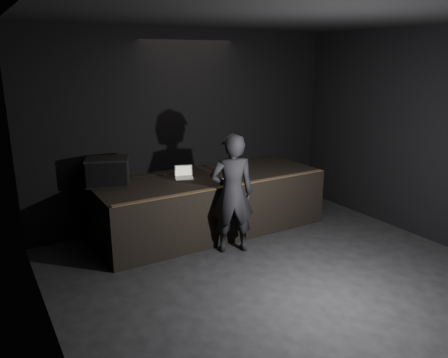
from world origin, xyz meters
TOP-DOWN VIEW (x-y plane):
  - ground at (0.00, 0.00)m, footprint 7.00×7.00m
  - room_walls at (0.00, 0.00)m, footprint 6.10×7.10m
  - stage_riser at (0.00, 2.73)m, footprint 4.00×1.50m
  - riser_lip at (0.00, 2.02)m, footprint 3.92×0.10m
  - stage_monitor at (-1.67, 3.11)m, footprint 0.80×0.69m
  - cable at (-0.78, 3.21)m, footprint 0.90×0.18m
  - laptop at (-0.43, 2.84)m, footprint 0.38×0.36m
  - beer_can at (0.25, 2.66)m, footprint 0.06×0.06m
  - plastic_cup at (0.21, 2.68)m, footprint 0.09×0.09m
  - wii_remote at (0.04, 2.36)m, footprint 0.07×0.17m
  - person at (-0.12, 1.78)m, footprint 0.81×0.67m

SIDE VIEW (x-z plane):
  - ground at x=0.00m, z-range 0.00..0.00m
  - stage_riser at x=0.00m, z-range 0.00..1.00m
  - person at x=-0.12m, z-range 0.00..1.91m
  - riser_lip at x=0.00m, z-range 1.00..1.01m
  - cable at x=-0.78m, z-range 1.00..1.02m
  - wii_remote at x=0.04m, z-range 1.00..1.03m
  - laptop at x=-0.43m, z-range 0.95..1.16m
  - plastic_cup at x=0.21m, z-range 1.00..1.11m
  - beer_can at x=0.25m, z-range 1.00..1.15m
  - stage_monitor at x=-1.67m, z-range 1.00..1.45m
  - room_walls at x=0.00m, z-range 0.26..3.78m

